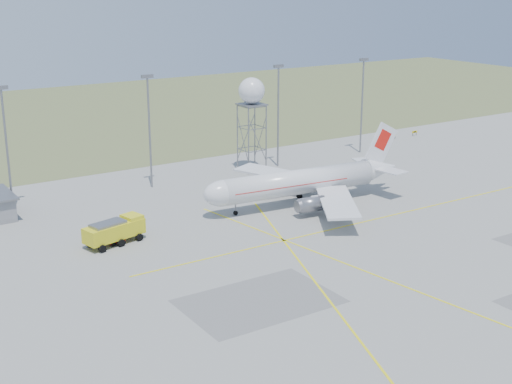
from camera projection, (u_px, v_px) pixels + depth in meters
ground at (474, 307)px, 82.51m from camera, size 400.00×400.00×0.00m
grass_strip at (70, 118)px, 194.94m from camera, size 400.00×120.00×0.03m
mast_a at (6, 138)px, 113.77m from camera, size 2.20×0.50×20.50m
mast_b at (149, 122)px, 126.83m from camera, size 2.20×0.50×20.50m
mast_c at (278, 107)px, 141.45m from camera, size 2.20×0.50×20.50m
mast_d at (362, 98)px, 152.95m from camera, size 2.20×0.50×20.50m
taxi_sign_near at (393, 135)px, 169.12m from camera, size 1.60×0.17×1.20m
taxi_sign_far at (415, 132)px, 172.77m from camera, size 1.60×0.17×1.20m
airliner_main at (301, 182)px, 119.09m from camera, size 37.36×36.17×12.71m
radar_tower at (252, 119)px, 138.52m from camera, size 5.10×5.10×18.45m
fire_truck at (116, 232)px, 102.01m from camera, size 9.48×5.27×3.61m
baggage_tug at (115, 239)px, 102.15m from camera, size 2.47×2.04×1.84m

